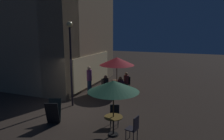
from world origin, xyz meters
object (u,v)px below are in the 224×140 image
Objects in this scene: cafe_chair_0 at (128,82)px; cafe_chair_4 at (134,127)px; menu_sandwich_board at (53,112)px; cafe_chair_2 at (121,87)px; cafe_chair_3 at (115,113)px; cafe_table_1 at (113,122)px; patron_standing_3 at (89,80)px; patron_seated_0 at (126,81)px; patron_seated_2 at (120,85)px; street_lamp_near_corner at (71,52)px; patio_umbrella_0 at (117,61)px; patron_seated_1 at (106,83)px; cafe_table_0 at (117,84)px; patio_umbrella_1 at (113,86)px; cafe_chair_1 at (104,85)px.

cafe_chair_0 is 1.02× the size of cafe_chair_4.
menu_sandwich_board is 1.07× the size of cafe_chair_2.
cafe_chair_0 reaches higher than cafe_chair_3.
cafe_table_1 is 0.80× the size of cafe_chair_2.
menu_sandwich_board is 4.24m from patron_standing_3.
patron_seated_0 reaches higher than patron_seated_2.
patio_umbrella_0 is (3.10, -1.39, -0.85)m from street_lamp_near_corner.
menu_sandwich_board is 0.44× the size of patio_umbrella_0.
patron_seated_1 reaches higher than patron_seated_2.
cafe_chair_3 reaches higher than cafe_table_1.
patron_seated_1 is at bearing -45.80° from cafe_chair_4.
patron_seated_0 reaches higher than cafe_chair_4.
menu_sandwich_board is 0.84× the size of patron_seated_2.
patron_seated_2 reaches higher than cafe_chair_2.
patron_seated_2 is at bearing -141.84° from cafe_table_0.
patron_seated_2 is (4.95, 2.24, 0.10)m from cafe_chair_4.
cafe_chair_2 is 0.79× the size of patron_seated_2.
patron_seated_1 is (-1.06, 1.07, 0.09)m from cafe_chair_0.
cafe_table_0 is 0.44× the size of patron_standing_3.
patio_umbrella_1 is at bearing -161.42° from patio_umbrella_0.
cafe_chair_3 is (0.82, 0.26, -1.40)m from patio_umbrella_1.
cafe_chair_0 is at bearing -28.17° from street_lamp_near_corner.
cafe_chair_2 is (2.49, -1.87, -2.32)m from street_lamp_near_corner.
menu_sandwich_board reaches higher than cafe_chair_2.
patio_umbrella_0 is at bearing 0.00° from patron_seated_0.
patron_seated_0 is at bearing 174.64° from cafe_chair_3.
patron_standing_3 reaches higher than cafe_chair_3.
cafe_chair_0 is 1.13× the size of cafe_chair_3.
patron_seated_1 is at bearing -26.52° from menu_sandwich_board.
cafe_chair_4 is (-4.83, -3.24, -0.01)m from cafe_chair_1.
patron_standing_3 is at bearing -14.63° from menu_sandwich_board.
cafe_chair_0 is at bearing -46.03° from patio_umbrella_0.
cafe_chair_1 is at bearing 0.73° from patron_seated_0.
cafe_table_1 is at bearing -0.00° from cafe_chair_4.
cafe_table_1 is 0.78× the size of cafe_chair_4.
menu_sandwich_board is at bearing -169.62° from street_lamp_near_corner.
cafe_chair_4 is 6.28m from patron_seated_0.
patron_standing_3 is (-0.52, 0.93, 0.23)m from patron_seated_1.
street_lamp_near_corner is 3.85m from patron_seated_2.
cafe_chair_2 is (-0.61, -0.48, -1.47)m from patio_umbrella_0.
patio_umbrella_1 is 1.69× the size of patron_seated_0.
cafe_chair_1 is at bearing 0.67° from cafe_chair_0.
cafe_chair_4 is at bearing -154.26° from cafe_table_0.
patron_seated_0 is at bearing -46.03° from cafe_table_0.
cafe_chair_2 is 1.01m from patron_seated_1.
patio_umbrella_1 is 2.22× the size of cafe_chair_4.
cafe_table_1 is 5.27m from patron_seated_1.
cafe_chair_3 is 1.49m from cafe_chair_4.
cafe_table_1 is 0.35× the size of patio_umbrella_1.
cafe_table_0 is at bearing 0.00° from patio_umbrella_0.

